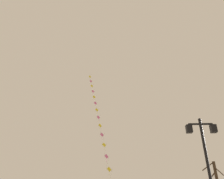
% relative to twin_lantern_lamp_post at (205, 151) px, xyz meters
% --- Properties ---
extents(twin_lantern_lamp_post, '(1.50, 0.28, 5.31)m').
position_rel_twin_lantern_lamp_post_xyz_m(twin_lantern_lamp_post, '(0.00, 0.00, 0.00)').
color(twin_lantern_lamp_post, black).
rests_on(twin_lantern_lamp_post, ground_plane).
extents(kite_train, '(4.52, 12.05, 18.98)m').
position_rel_twin_lantern_lamp_post_xyz_m(kite_train, '(-6.42, 12.94, 6.36)').
color(kite_train, brown).
rests_on(kite_train, ground_plane).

